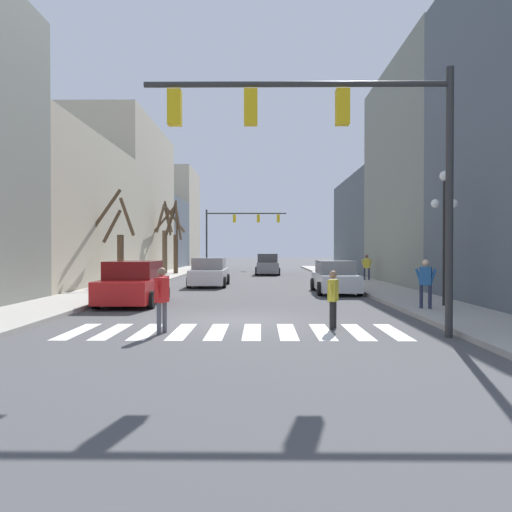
{
  "coord_description": "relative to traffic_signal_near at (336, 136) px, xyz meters",
  "views": [
    {
      "loc": [
        0.68,
        -14.66,
        2.1
      ],
      "look_at": [
        0.24,
        29.53,
        1.54
      ],
      "focal_mm": 35.0,
      "sensor_mm": 36.0,
      "label": 1
    }
  ],
  "objects": [
    {
      "name": "car_parked_left_far",
      "position": [
        -1.25,
        29.76,
        -4.0
      ],
      "size": [
        2.03,
        4.27,
        1.76
      ],
      "rotation": [
        0.0,
        0.0,
        1.57
      ],
      "color": "gray",
      "rests_on": "ground_plane"
    },
    {
      "name": "traffic_signal_far",
      "position": [
        -4.4,
        41.61,
        0.02
      ],
      "size": [
        8.66,
        0.28,
        6.4
      ],
      "color": "#2D2D2D",
      "rests_on": "ground_plane"
    },
    {
      "name": "street_tree_left_near",
      "position": [
        -8.96,
        29.0,
        -1.66
      ],
      "size": [
        3.07,
        2.46,
        6.04
      ],
      "color": "brown",
      "rests_on": "sidewalk_left"
    },
    {
      "name": "traffic_signal_near",
      "position": [
        0.0,
        0.0,
        0.0
      ],
      "size": [
        7.38,
        0.28,
        6.45
      ],
      "color": "#2D2D2D",
      "rests_on": "ground_plane"
    },
    {
      "name": "pedestrian_on_right_sidewalk",
      "position": [
        3.67,
        4.62,
        -3.7
      ],
      "size": [
        0.65,
        0.42,
        1.63
      ],
      "rotation": [
        0.0,
        0.0,
        2.62
      ],
      "color": "#282D47",
      "rests_on": "sidewalk_right"
    },
    {
      "name": "building_row_right",
      "position": [
        8.75,
        16.21,
        1.08
      ],
      "size": [
        6.0,
        42.91,
        13.05
      ],
      "color": "#515B66",
      "rests_on": "ground_plane"
    },
    {
      "name": "crosswalk_stripes",
      "position": [
        -2.47,
        0.8,
        -4.81
      ],
      "size": [
        8.55,
        2.6,
        0.01
      ],
      "color": "white",
      "rests_on": "ground_plane"
    },
    {
      "name": "street_tree_right_mid",
      "position": [
        -9.61,
        15.13,
        -2.3
      ],
      "size": [
        2.81,
        1.18,
        5.29
      ],
      "color": "brown",
      "rests_on": "sidewalk_left"
    },
    {
      "name": "ground_plane",
      "position": [
        -2.47,
        2.73,
        -4.81
      ],
      "size": [
        240.0,
        240.0,
        0.0
      ],
      "primitive_type": "plane",
      "color": "#4C4C4F"
    },
    {
      "name": "street_tree_left_far",
      "position": [
        -9.69,
        29.49,
        -1.73
      ],
      "size": [
        2.4,
        2.22,
        6.01
      ],
      "color": "brown",
      "rests_on": "sidewalk_left"
    },
    {
      "name": "pedestrian_on_left_sidewalk",
      "position": [
        -4.28,
        0.52,
        -3.83
      ],
      "size": [
        0.33,
        0.7,
        1.65
      ],
      "rotation": [
        0.0,
        0.0,
        1.26
      ],
      "color": "#4C4C51",
      "rests_on": "ground_plane"
    },
    {
      "name": "pedestrian_near_right_corner",
      "position": [
        0.13,
        1.3,
        -3.9
      ],
      "size": [
        0.35,
        0.63,
        1.55
      ],
      "rotation": [
        0.0,
        0.0,
        4.28
      ],
      "color": "black",
      "rests_on": "ground_plane"
    },
    {
      "name": "car_driving_away_lane",
      "position": [
        -6.68,
        7.11,
        -4.03
      ],
      "size": [
        2.18,
        4.49,
        1.67
      ],
      "rotation": [
        0.0,
        0.0,
        1.57
      ],
      "color": "red",
      "rests_on": "ground_plane"
    },
    {
      "name": "pedestrian_waiting_at_curb",
      "position": [
        5.01,
        20.13,
        -3.7
      ],
      "size": [
        0.7,
        0.31,
        1.63
      ],
      "rotation": [
        0.0,
        0.0,
        6.02
      ],
      "color": "#282D47",
      "rests_on": "sidewalk_right"
    },
    {
      "name": "building_row_left",
      "position": [
        -13.68,
        29.03,
        0.75
      ],
      "size": [
        6.0,
        63.85,
        12.73
      ],
      "color": "gray",
      "rests_on": "ground_plane"
    },
    {
      "name": "sidewalk_right",
      "position": [
        4.35,
        2.73,
        -4.74
      ],
      "size": [
        2.79,
        90.0,
        0.15
      ],
      "color": "#ADA89E",
      "rests_on": "ground_plane"
    },
    {
      "name": "car_at_intersection",
      "position": [
        1.81,
        12.28,
        -4.07
      ],
      "size": [
        2.04,
        4.84,
        1.57
      ],
      "rotation": [
        0.0,
        0.0,
        1.57
      ],
      "color": "white",
      "rests_on": "ground_plane"
    },
    {
      "name": "sidewalk_left",
      "position": [
        -9.28,
        2.73,
        -4.74
      ],
      "size": [
        2.79,
        90.0,
        0.15
      ],
      "color": "#ADA89E",
      "rests_on": "ground_plane"
    },
    {
      "name": "street_lamp_right_corner",
      "position": [
        4.61,
        5.51,
        -1.35
      ],
      "size": [
        0.95,
        0.36,
        4.7
      ],
      "color": "black",
      "rests_on": "sidewalk_right"
    },
    {
      "name": "car_parked_left_mid",
      "position": [
        -4.77,
        16.73,
        -4.05
      ],
      "size": [
        2.14,
        4.84,
        1.63
      ],
      "rotation": [
        0.0,
        0.0,
        -1.57
      ],
      "color": "white",
      "rests_on": "ground_plane"
    }
  ]
}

